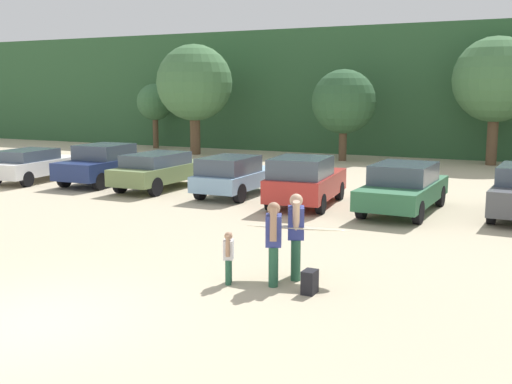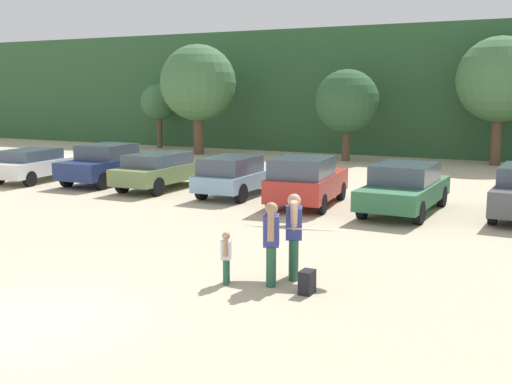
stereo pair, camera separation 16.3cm
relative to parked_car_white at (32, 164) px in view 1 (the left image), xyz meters
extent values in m
plane|color=#C1B293|center=(12.17, -11.93, -0.73)|extent=(120.00, 120.00, 0.00)
cube|color=#2D5633|center=(12.17, 22.55, 3.01)|extent=(108.00, 12.00, 7.48)
cylinder|color=brown|center=(-4.33, 14.97, 0.28)|extent=(0.37, 0.37, 2.02)
sphere|color=#38663D|center=(-4.33, 14.97, 2.30)|extent=(2.37, 2.37, 2.37)
cylinder|color=brown|center=(0.14, 12.69, 0.43)|extent=(0.61, 0.61, 2.33)
sphere|color=#427042|center=(0.14, 12.69, 3.50)|extent=(4.47, 4.47, 4.47)
cylinder|color=brown|center=(9.14, 13.28, 0.13)|extent=(0.43, 0.43, 1.72)
sphere|color=#2D5633|center=(9.14, 13.28, 2.45)|extent=(3.45, 3.45, 3.45)
cylinder|color=brown|center=(16.62, 14.68, 0.52)|extent=(0.53, 0.53, 2.50)
sphere|color=#427042|center=(16.62, 14.68, 3.59)|extent=(4.29, 4.29, 4.29)
cube|color=white|center=(-0.01, 0.10, -0.12)|extent=(2.13, 4.33, 0.61)
cube|color=#3F4C5B|center=(0.03, -0.29, 0.41)|extent=(1.82, 2.40, 0.44)
cylinder|color=black|center=(-0.92, 1.40, -0.42)|extent=(0.27, 0.64, 0.62)
cylinder|color=black|center=(0.66, 1.54, -0.42)|extent=(0.27, 0.64, 0.62)
cylinder|color=black|center=(0.91, -1.21, -0.42)|extent=(0.27, 0.64, 0.62)
cube|color=navy|center=(3.13, 0.74, -0.05)|extent=(2.04, 4.19, 0.69)
cube|color=#3F4C5B|center=(3.13, 0.85, 0.59)|extent=(1.82, 2.09, 0.59)
cylinder|color=black|center=(2.23, 2.07, -0.40)|extent=(0.24, 0.68, 0.68)
cylinder|color=black|center=(3.94, 2.13, -0.40)|extent=(0.24, 0.68, 0.68)
cylinder|color=black|center=(2.33, -0.65, -0.40)|extent=(0.24, 0.68, 0.68)
cylinder|color=black|center=(4.04, -0.59, -0.40)|extent=(0.24, 0.68, 0.68)
cube|color=#6B7F4C|center=(5.98, 0.69, -0.08)|extent=(1.76, 4.56, 0.61)
cube|color=#3F4C5B|center=(5.99, 0.41, 0.45)|extent=(1.61, 2.60, 0.46)
cylinder|color=black|center=(5.20, 2.19, -0.39)|extent=(0.22, 0.69, 0.69)
cylinder|color=black|center=(6.75, 2.20, -0.39)|extent=(0.22, 0.69, 0.69)
cylinder|color=black|center=(5.21, -0.82, -0.39)|extent=(0.22, 0.69, 0.69)
cylinder|color=black|center=(6.77, -0.81, -0.39)|extent=(0.22, 0.69, 0.69)
cube|color=#84ADD1|center=(9.35, 0.67, -0.12)|extent=(1.77, 4.14, 0.55)
cube|color=#3F4C5B|center=(9.36, 0.01, 0.45)|extent=(1.60, 2.26, 0.59)
cylinder|color=black|center=(8.56, 2.01, -0.40)|extent=(0.23, 0.67, 0.66)
cylinder|color=black|center=(10.09, 2.04, -0.40)|extent=(0.23, 0.67, 0.66)
cylinder|color=black|center=(8.60, -0.70, -0.40)|extent=(0.23, 0.67, 0.66)
cylinder|color=black|center=(10.13, -0.68, -0.40)|extent=(0.23, 0.67, 0.66)
cube|color=#B72D28|center=(12.30, 0.00, -0.05)|extent=(2.26, 4.25, 0.72)
cube|color=#3F4C5B|center=(12.39, -0.73, 0.62)|extent=(1.91, 2.35, 0.63)
cylinder|color=black|center=(11.34, 1.24, -0.42)|extent=(0.29, 0.65, 0.63)
cylinder|color=black|center=(12.97, 1.42, -0.42)|extent=(0.29, 0.65, 0.63)
cylinder|color=black|center=(11.64, -1.43, -0.42)|extent=(0.29, 0.65, 0.63)
cylinder|color=black|center=(13.27, -1.25, -0.42)|extent=(0.29, 0.65, 0.63)
cube|color=#2D6642|center=(15.48, 0.17, -0.09)|extent=(1.95, 4.78, 0.59)
cube|color=#3F4C5B|center=(15.48, 0.16, 0.50)|extent=(1.76, 2.35, 0.60)
cylinder|color=black|center=(14.67, 1.75, -0.39)|extent=(0.23, 0.69, 0.68)
cylinder|color=black|center=(16.35, 1.72, -0.39)|extent=(0.23, 0.69, 0.68)
cylinder|color=black|center=(14.61, -1.38, -0.39)|extent=(0.23, 0.69, 0.68)
cylinder|color=black|center=(16.28, -1.41, -0.39)|extent=(0.23, 0.69, 0.68)
cylinder|color=black|center=(18.26, 2.33, -0.43)|extent=(0.24, 0.61, 0.61)
cylinder|color=black|center=(18.17, -0.51, -0.43)|extent=(0.24, 0.61, 0.61)
cylinder|color=#26593F|center=(15.20, -7.92, -0.32)|extent=(0.20, 0.20, 0.84)
cylinder|color=#26593F|center=(15.09, -7.64, -0.32)|extent=(0.20, 0.20, 0.84)
cube|color=#333D8C|center=(15.14, -7.78, 0.42)|extent=(0.46, 0.52, 0.64)
sphere|color=#D8AD8C|center=(15.14, -7.78, 0.88)|extent=(0.27, 0.27, 0.27)
cylinder|color=#D8AD8C|center=(15.23, -8.00, 0.59)|extent=(0.27, 0.38, 0.69)
cylinder|color=#D8AD8C|center=(15.05, -7.56, 0.59)|extent=(0.27, 0.38, 0.69)
cylinder|color=#26593F|center=(14.13, -8.77, -0.48)|extent=(0.12, 0.12, 0.50)
cylinder|color=#26593F|center=(14.06, -8.61, -0.48)|extent=(0.12, 0.12, 0.50)
cube|color=silver|center=(14.10, -8.69, -0.04)|extent=(0.28, 0.31, 0.38)
sphere|color=tan|center=(14.10, -8.69, 0.23)|extent=(0.16, 0.16, 0.16)
cylinder|color=tan|center=(14.15, -8.82, 0.06)|extent=(0.12, 0.14, 0.41)
cylinder|color=tan|center=(14.04, -8.56, 0.06)|extent=(0.18, 0.29, 0.39)
cylinder|color=#26593F|center=(14.97, -8.48, -0.34)|extent=(0.18, 0.18, 0.79)
cylinder|color=#26593F|center=(14.86, -8.22, -0.34)|extent=(0.18, 0.18, 0.79)
cube|color=#333D8C|center=(14.91, -8.35, 0.36)|extent=(0.44, 0.49, 0.61)
sphere|color=tan|center=(14.91, -8.35, 0.79)|extent=(0.25, 0.25, 0.25)
cylinder|color=tan|center=(15.00, -8.56, 0.52)|extent=(0.22, 0.28, 0.65)
cylinder|color=tan|center=(14.83, -8.15, 0.52)|extent=(0.20, 0.22, 0.65)
ellipsoid|color=beige|center=(15.14, -7.73, 0.31)|extent=(2.22, 1.03, 0.17)
cube|color=black|center=(15.76, -8.56, -0.51)|extent=(0.24, 0.34, 0.45)
camera|label=1|loc=(19.82, -19.12, 3.04)|focal=43.78mm
camera|label=2|loc=(19.97, -19.05, 3.04)|focal=43.78mm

